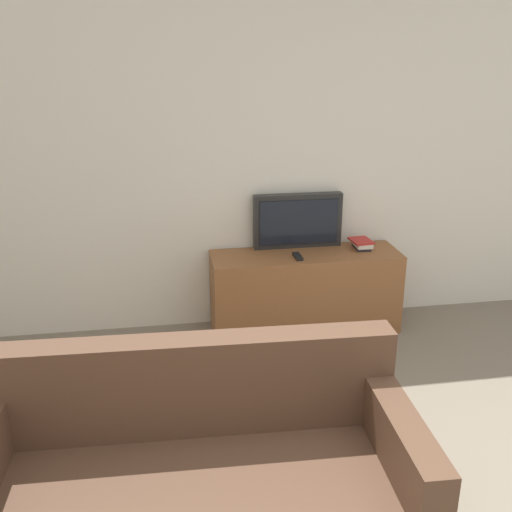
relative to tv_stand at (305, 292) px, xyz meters
The scene contains 6 objects.
wall_back 1.04m from the tv_stand, 126.58° to the left, with size 9.00×0.06×2.60m.
tv_stand is the anchor object (origin of this frame).
television 0.56m from the tv_stand, 99.56° to the left, with size 0.70×0.09×0.43m.
couch 2.32m from the tv_stand, 115.64° to the right, with size 1.93×0.95×0.91m.
book_stack 0.59m from the tv_stand, ahead, with size 0.17×0.20×0.07m.
remote_on_stand 0.35m from the tv_stand, 135.44° to the right, with size 0.05×0.15×0.02m.
Camera 1 is at (-0.90, -1.47, 2.17)m, focal length 42.00 mm.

